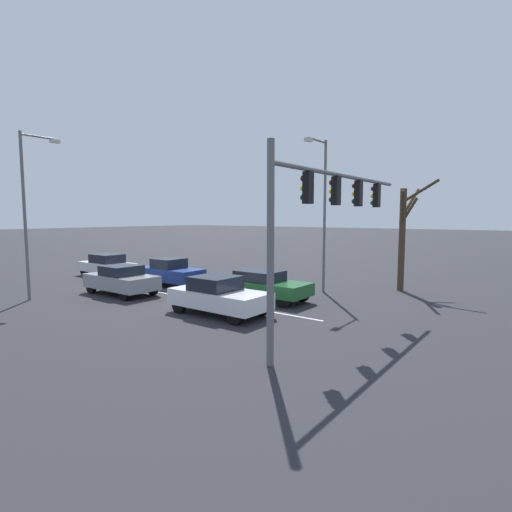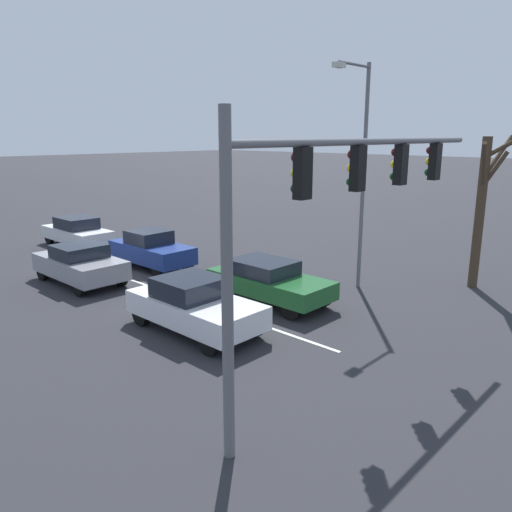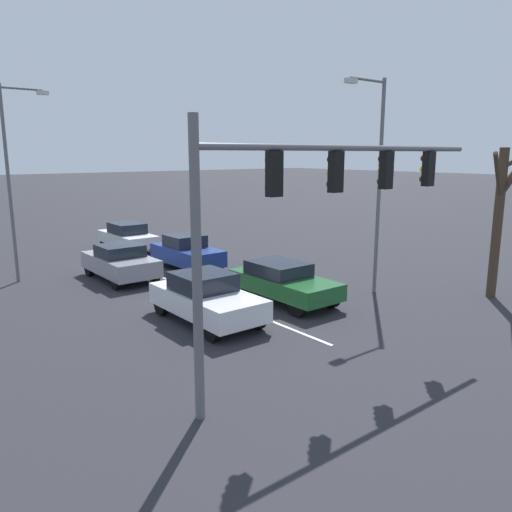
# 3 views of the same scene
# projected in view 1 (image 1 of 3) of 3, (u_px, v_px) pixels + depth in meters

# --- Properties ---
(ground_plane) EXTENTS (240.00, 240.00, 0.00)m
(ground_plane) POSITION_uv_depth(u_px,v_px,m) (143.00, 289.00, 22.06)
(ground_plane) COLOR #28282D
(lane_stripe_left_divider) EXTENTS (0.12, 17.14, 0.01)m
(lane_stripe_left_divider) POSITION_uv_depth(u_px,v_px,m) (174.00, 295.00, 20.51)
(lane_stripe_left_divider) COLOR silver
(lane_stripe_left_divider) RESTS_ON ground_plane
(car_white_midlane_front) EXTENTS (1.92, 4.22, 1.57)m
(car_white_midlane_front) POSITION_uv_depth(u_px,v_px,m) (219.00, 295.00, 16.37)
(car_white_midlane_front) COLOR silver
(car_white_midlane_front) RESTS_ON ground_plane
(car_darkgreen_leftlane_front) EXTENTS (1.86, 4.38, 1.42)m
(car_darkgreen_leftlane_front) POSITION_uv_depth(u_px,v_px,m) (264.00, 285.00, 19.17)
(car_darkgreen_leftlane_front) COLOR #1E5928
(car_darkgreen_leftlane_front) RESTS_ON ground_plane
(car_gray_midlane_second) EXTENTS (1.93, 4.07, 1.51)m
(car_gray_midlane_second) POSITION_uv_depth(u_px,v_px,m) (121.00, 280.00, 20.59)
(car_gray_midlane_second) COLOR gray
(car_gray_midlane_second) RESTS_ON ground_plane
(car_navy_leftlane_second) EXTENTS (1.74, 4.00, 1.60)m
(car_navy_leftlane_second) POSITION_uv_depth(u_px,v_px,m) (171.00, 272.00, 23.08)
(car_navy_leftlane_second) COLOR navy
(car_navy_leftlane_second) RESTS_ON ground_plane
(car_silver_leftlane_third) EXTENTS (1.75, 4.36, 1.51)m
(car_silver_leftlane_third) POSITION_uv_depth(u_px,v_px,m) (107.00, 265.00, 26.71)
(car_silver_leftlane_third) COLOR silver
(car_silver_leftlane_third) RESTS_ON ground_plane
(traffic_signal_gantry) EXTENTS (9.19, 0.37, 6.01)m
(traffic_signal_gantry) POSITION_uv_depth(u_px,v_px,m) (327.00, 204.00, 12.95)
(traffic_signal_gantry) COLOR slate
(traffic_signal_gantry) RESTS_ON ground_plane
(street_lamp_right_shoulder) EXTENTS (1.89, 0.24, 7.97)m
(street_lamp_right_shoulder) POSITION_uv_depth(u_px,v_px,m) (29.00, 204.00, 18.93)
(street_lamp_right_shoulder) COLOR slate
(street_lamp_right_shoulder) RESTS_ON ground_plane
(street_lamp_left_shoulder) EXTENTS (2.08, 0.24, 7.94)m
(street_lamp_left_shoulder) POSITION_uv_depth(u_px,v_px,m) (323.00, 205.00, 20.66)
(street_lamp_left_shoulder) COLOR slate
(street_lamp_left_shoulder) RESTS_ON ground_plane
(bare_tree_near) EXTENTS (3.08, 1.91, 5.96)m
(bare_tree_near) POSITION_uv_depth(u_px,v_px,m) (404.00, 232.00, 21.36)
(bare_tree_near) COLOR #423323
(bare_tree_near) RESTS_ON ground_plane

